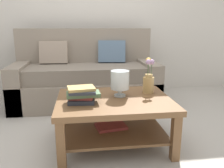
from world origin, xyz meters
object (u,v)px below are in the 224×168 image
Objects in this scene: glass_hurricane_vase at (120,81)px; flower_pitcher at (149,80)px; coffee_table at (114,111)px; couch at (86,78)px; book_stack_main at (82,95)px.

glass_hurricane_vase is 0.70× the size of flower_pitcher.
couch is at bearing 99.90° from coffee_table.
couch reaches higher than glass_hurricane_vase.
book_stack_main is at bearing -165.95° from coffee_table.
flower_pitcher is at bearing 21.97° from coffee_table.
couch is at bearing 87.47° from book_stack_main.
flower_pitcher is at bearing 15.04° from glass_hurricane_vase.
book_stack_main is (-0.06, -1.39, 0.16)m from couch.
flower_pitcher is at bearing -62.99° from couch.
glass_hurricane_vase is (0.36, 0.14, 0.08)m from book_stack_main.
flower_pitcher is at bearing 18.55° from book_stack_main.
couch is 5.70× the size of flower_pitcher.
coffee_table is 0.36m from book_stack_main.
book_stack_main is at bearing -92.53° from couch.
book_stack_main is 0.84× the size of flower_pitcher.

